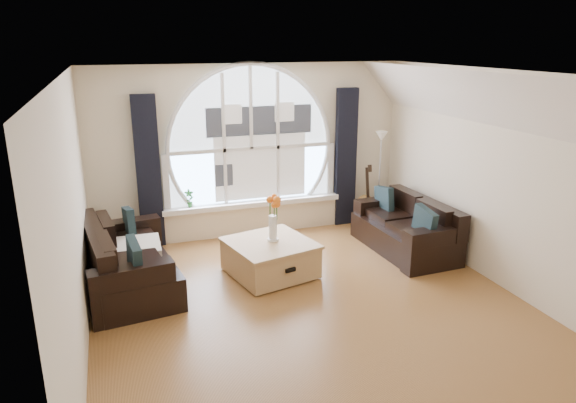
% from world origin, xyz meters
% --- Properties ---
extents(ground, '(5.00, 5.50, 0.01)m').
position_xyz_m(ground, '(0.00, 0.00, 0.00)').
color(ground, brown).
rests_on(ground, ground).
extents(ceiling, '(5.00, 5.50, 0.01)m').
position_xyz_m(ceiling, '(0.00, 0.00, 2.70)').
color(ceiling, silver).
rests_on(ceiling, ground).
extents(wall_back, '(5.00, 0.01, 2.70)m').
position_xyz_m(wall_back, '(0.00, 2.75, 1.35)').
color(wall_back, beige).
rests_on(wall_back, ground).
extents(wall_front, '(5.00, 0.01, 2.70)m').
position_xyz_m(wall_front, '(0.00, -2.75, 1.35)').
color(wall_front, beige).
rests_on(wall_front, ground).
extents(wall_left, '(0.01, 5.50, 2.70)m').
position_xyz_m(wall_left, '(-2.50, 0.00, 1.35)').
color(wall_left, beige).
rests_on(wall_left, ground).
extents(wall_right, '(0.01, 5.50, 2.70)m').
position_xyz_m(wall_right, '(2.50, 0.00, 1.35)').
color(wall_right, beige).
rests_on(wall_right, ground).
extents(attic_slope, '(0.92, 5.50, 0.72)m').
position_xyz_m(attic_slope, '(2.20, 0.00, 2.35)').
color(attic_slope, silver).
rests_on(attic_slope, ground).
extents(arched_window, '(2.60, 0.06, 2.15)m').
position_xyz_m(arched_window, '(0.00, 2.72, 1.62)').
color(arched_window, silver).
rests_on(arched_window, wall_back).
extents(window_sill, '(2.90, 0.22, 0.08)m').
position_xyz_m(window_sill, '(0.00, 2.65, 0.51)').
color(window_sill, white).
rests_on(window_sill, wall_back).
extents(window_frame, '(2.76, 0.08, 2.15)m').
position_xyz_m(window_frame, '(0.00, 2.69, 1.62)').
color(window_frame, white).
rests_on(window_frame, wall_back).
extents(neighbor_house, '(1.70, 0.02, 1.50)m').
position_xyz_m(neighbor_house, '(0.15, 2.71, 1.50)').
color(neighbor_house, silver).
rests_on(neighbor_house, wall_back).
extents(curtain_left, '(0.35, 0.12, 2.30)m').
position_xyz_m(curtain_left, '(-1.60, 2.63, 1.15)').
color(curtain_left, black).
rests_on(curtain_left, ground).
extents(curtain_right, '(0.35, 0.12, 2.30)m').
position_xyz_m(curtain_right, '(1.60, 2.63, 1.15)').
color(curtain_right, black).
rests_on(curtain_right, ground).
extents(sofa_left, '(1.18, 1.98, 0.83)m').
position_xyz_m(sofa_left, '(-2.00, 1.22, 0.40)').
color(sofa_left, black).
rests_on(sofa_left, ground).
extents(sofa_right, '(0.95, 1.78, 0.78)m').
position_xyz_m(sofa_right, '(1.94, 1.22, 0.40)').
color(sofa_right, black).
rests_on(sofa_right, ground).
extents(coffee_chest, '(1.25, 1.25, 0.51)m').
position_xyz_m(coffee_chest, '(-0.21, 1.04, 0.25)').
color(coffee_chest, '#A57F4F').
rests_on(coffee_chest, ground).
extents(throw_blanket, '(0.56, 0.56, 0.10)m').
position_xyz_m(throw_blanket, '(-1.88, 1.33, 0.50)').
color(throw_blanket, silver).
rests_on(throw_blanket, sofa_left).
extents(vase_flowers, '(0.24, 0.24, 0.70)m').
position_xyz_m(vase_flowers, '(-0.15, 1.08, 0.86)').
color(vase_flowers, white).
rests_on(vase_flowers, coffee_chest).
extents(floor_lamp, '(0.24, 0.24, 1.60)m').
position_xyz_m(floor_lamp, '(2.14, 2.42, 0.80)').
color(floor_lamp, '#B2B2B2').
rests_on(floor_lamp, ground).
extents(guitar, '(0.38, 0.26, 1.06)m').
position_xyz_m(guitar, '(1.93, 2.50, 0.53)').
color(guitar, olive).
rests_on(guitar, ground).
extents(potted_plant, '(0.16, 0.12, 0.28)m').
position_xyz_m(potted_plant, '(-1.02, 2.65, 0.69)').
color(potted_plant, '#1E6023').
rests_on(potted_plant, window_sill).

